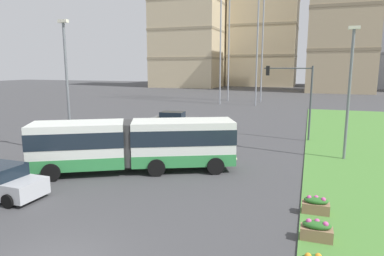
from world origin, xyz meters
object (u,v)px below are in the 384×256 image
(articulated_bus, at_px, (135,144))
(streetlight_median, at_px, (349,88))
(car_grey_wagon, at_px, (174,120))
(apartment_tower_centre, at_px, (343,12))
(flower_planter_2, at_px, (316,205))
(apartment_tower_west, at_px, (189,18))
(apartment_tower_westcentre, at_px, (265,13))
(flower_planter_1, at_px, (317,230))
(streetlight_left, at_px, (67,83))
(traffic_light_far_right, at_px, (295,90))
(apartment_tower_eastcentre, at_px, (380,6))

(articulated_bus, height_order, streetlight_median, streetlight_median)
(car_grey_wagon, height_order, apartment_tower_centre, apartment_tower_centre)
(flower_planter_2, height_order, apartment_tower_west, apartment_tower_west)
(streetlight_median, distance_m, apartment_tower_westcentre, 99.10)
(flower_planter_1, xyz_separation_m, apartment_tower_westcentre, (-16.29, 107.68, 23.49))
(streetlight_left, bearing_deg, traffic_light_far_right, 35.31)
(apartment_tower_west, xyz_separation_m, apartment_tower_eastcentre, (55.52, 13.77, 2.89))
(flower_planter_1, relative_size, apartment_tower_west, 0.03)
(streetlight_left, relative_size, streetlight_median, 1.06)
(car_grey_wagon, height_order, apartment_tower_eastcentre, apartment_tower_eastcentre)
(flower_planter_1, bearing_deg, apartment_tower_west, 112.30)
(articulated_bus, relative_size, apartment_tower_west, 0.27)
(apartment_tower_centre, distance_m, apartment_tower_eastcentre, 26.44)
(car_grey_wagon, xyz_separation_m, apartment_tower_eastcentre, (31.56, 85.43, 23.41))
(apartment_tower_eastcentre, bearing_deg, apartment_tower_centre, -116.79)
(apartment_tower_eastcentre, bearing_deg, articulated_bus, -105.51)
(flower_planter_2, bearing_deg, apartment_tower_eastcentre, 80.26)
(apartment_tower_centre, bearing_deg, apartment_tower_eastcentre, 63.21)
(streetlight_left, distance_m, apartment_tower_centre, 79.88)
(apartment_tower_westcentre, bearing_deg, streetlight_median, -79.22)
(traffic_light_far_right, distance_m, apartment_tower_westcentre, 93.36)
(flower_planter_1, distance_m, flower_planter_2, 2.37)
(streetlight_left, height_order, apartment_tower_centre, apartment_tower_centre)
(streetlight_median, xyz_separation_m, apartment_tower_west, (-39.65, 79.89, 16.48))
(articulated_bus, height_order, apartment_tower_centre, apartment_tower_centre)
(car_grey_wagon, relative_size, streetlight_median, 0.52)
(apartment_tower_west, bearing_deg, traffic_light_far_right, -64.13)
(articulated_bus, xyz_separation_m, traffic_light_far_right, (8.45, 12.23, 2.63))
(flower_planter_2, xyz_separation_m, streetlight_left, (-16.25, 4.88, 4.64))
(streetlight_median, bearing_deg, streetlight_left, -164.88)
(apartment_tower_eastcentre, bearing_deg, streetlight_median, -99.61)
(traffic_light_far_right, relative_size, streetlight_median, 0.72)
(articulated_bus, height_order, flower_planter_1, articulated_bus)
(streetlight_median, xyz_separation_m, apartment_tower_westcentre, (-18.19, 95.53, 19.13))
(apartment_tower_west, bearing_deg, articulated_bus, -72.31)
(apartment_tower_eastcentre, bearing_deg, apartment_tower_westcentre, 176.86)
(apartment_tower_west, bearing_deg, car_grey_wagon, -71.51)
(articulated_bus, bearing_deg, streetlight_left, 162.94)
(traffic_light_far_right, bearing_deg, flower_planter_2, -83.79)
(streetlight_left, relative_size, apartment_tower_west, 0.22)
(apartment_tower_west, bearing_deg, flower_planter_1, -67.70)
(flower_planter_2, relative_size, apartment_tower_centre, 0.03)
(articulated_bus, distance_m, apartment_tower_centre, 80.90)
(car_grey_wagon, bearing_deg, streetlight_median, -27.68)
(streetlight_left, bearing_deg, flower_planter_2, -16.72)
(flower_planter_2, height_order, streetlight_left, streetlight_left)
(streetlight_left, bearing_deg, articulated_bus, -17.06)
(streetlight_left, relative_size, apartment_tower_westcentre, 0.19)
(apartment_tower_centre, bearing_deg, traffic_light_far_right, -96.74)
(flower_planter_1, height_order, streetlight_left, streetlight_left)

